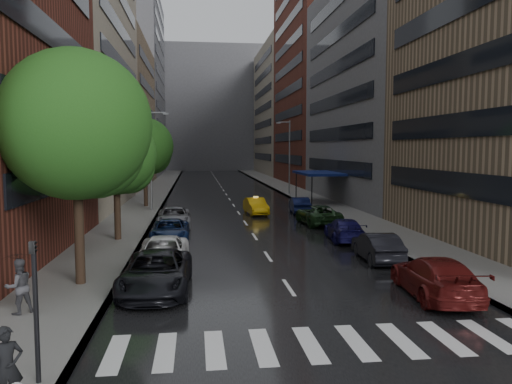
# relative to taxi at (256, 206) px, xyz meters

# --- Properties ---
(ground) EXTENTS (220.00, 220.00, 0.00)m
(ground) POSITION_rel_taxi_xyz_m (-1.41, -26.99, -0.72)
(ground) COLOR gray
(ground) RESTS_ON ground
(road) EXTENTS (14.00, 140.00, 0.01)m
(road) POSITION_rel_taxi_xyz_m (-1.41, 23.01, -0.71)
(road) COLOR black
(road) RESTS_ON ground
(sidewalk_left) EXTENTS (4.00, 140.00, 0.15)m
(sidewalk_left) POSITION_rel_taxi_xyz_m (-10.41, 23.01, -0.64)
(sidewalk_left) COLOR gray
(sidewalk_left) RESTS_ON ground
(sidewalk_right) EXTENTS (4.00, 140.00, 0.15)m
(sidewalk_right) POSITION_rel_taxi_xyz_m (7.59, 23.01, -0.64)
(sidewalk_right) COLOR gray
(sidewalk_right) RESTS_ON ground
(crosswalk) EXTENTS (13.15, 2.80, 0.01)m
(crosswalk) POSITION_rel_taxi_xyz_m (-1.21, -28.99, -0.71)
(crosswalk) COLOR silver
(crosswalk) RESTS_ON ground
(buildings_left) EXTENTS (8.00, 108.00, 38.00)m
(buildings_left) POSITION_rel_taxi_xyz_m (-16.41, 31.80, 15.27)
(buildings_left) COLOR maroon
(buildings_left) RESTS_ON ground
(buildings_right) EXTENTS (8.05, 109.10, 36.00)m
(buildings_right) POSITION_rel_taxi_xyz_m (13.59, 29.71, 14.32)
(buildings_right) COLOR #937A5B
(buildings_right) RESTS_ON ground
(building_far) EXTENTS (40.00, 14.00, 32.00)m
(building_far) POSITION_rel_taxi_xyz_m (-1.41, 91.01, 15.28)
(building_far) COLOR slate
(building_far) RESTS_ON ground
(tree_near) EXTENTS (6.14, 6.14, 9.79)m
(tree_near) POSITION_rel_taxi_xyz_m (-10.01, -21.81, 5.99)
(tree_near) COLOR #382619
(tree_near) RESTS_ON ground
(tree_mid) EXTENTS (4.92, 4.92, 7.85)m
(tree_mid) POSITION_rel_taxi_xyz_m (-10.01, -11.64, 4.65)
(tree_mid) COLOR #382619
(tree_mid) RESTS_ON ground
(tree_far) EXTENTS (5.44, 5.44, 8.68)m
(tree_far) POSITION_rel_taxi_xyz_m (-10.01, 6.14, 5.22)
(tree_far) COLOR #382619
(tree_far) RESTS_ON ground
(taxi) EXTENTS (1.93, 4.48, 1.44)m
(taxi) POSITION_rel_taxi_xyz_m (0.00, 0.00, 0.00)
(taxi) COLOR #EFB10C
(taxi) RESTS_ON ground
(parked_cars_left) EXTENTS (2.86, 22.34, 1.60)m
(parked_cars_left) POSITION_rel_taxi_xyz_m (-6.81, -15.73, 0.02)
(parked_cars_left) COLOR black
(parked_cars_left) RESTS_ON ground
(parked_cars_right) EXTENTS (2.76, 30.42, 1.59)m
(parked_cars_right) POSITION_rel_taxi_xyz_m (3.99, -13.48, 0.03)
(parked_cars_right) COLOR #5D1412
(parked_cars_right) RESTS_ON ground
(ped_bag_walker) EXTENTS (0.79, 0.71, 1.81)m
(ped_bag_walker) POSITION_rel_taxi_xyz_m (-9.27, -32.01, 0.31)
(ped_bag_walker) COLOR black
(ped_bag_walker) RESTS_ON sidewalk_left
(ped_black_umbrella) EXTENTS (1.16, 1.13, 2.09)m
(ped_black_umbrella) POSITION_rel_taxi_xyz_m (-11.20, -25.52, 0.66)
(ped_black_umbrella) COLOR #47464B
(ped_black_umbrella) RESTS_ON sidewalk_left
(traffic_light) EXTENTS (0.18, 0.15, 3.45)m
(traffic_light) POSITION_rel_taxi_xyz_m (-9.01, -30.83, 1.51)
(traffic_light) COLOR black
(traffic_light) RESTS_ON sidewalk_left
(street_lamp_left) EXTENTS (1.74, 0.22, 9.00)m
(street_lamp_left) POSITION_rel_taxi_xyz_m (-9.13, 3.01, 4.17)
(street_lamp_left) COLOR gray
(street_lamp_left) RESTS_ON sidewalk_left
(street_lamp_right) EXTENTS (1.74, 0.22, 9.00)m
(street_lamp_right) POSITION_rel_taxi_xyz_m (6.31, 18.01, 4.17)
(street_lamp_right) COLOR gray
(street_lamp_right) RESTS_ON sidewalk_right
(awning) EXTENTS (4.00, 8.00, 3.12)m
(awning) POSITION_rel_taxi_xyz_m (7.57, 8.01, 2.42)
(awning) COLOR navy
(awning) RESTS_ON sidewalk_right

